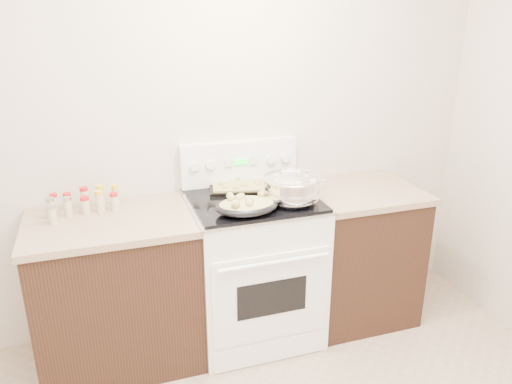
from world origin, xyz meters
name	(u,v)px	position (x,y,z in m)	size (l,w,h in m)	color
room_shell	(292,128)	(0.00, 0.00, 1.70)	(4.10, 3.60, 2.75)	beige
counter_left	(118,290)	(-0.48, 1.43, 0.46)	(0.93, 0.67, 0.92)	black
counter_right	(355,252)	(1.08, 1.43, 0.46)	(0.73, 0.67, 0.92)	black
kitchen_range	(253,265)	(0.35, 1.42, 0.49)	(0.78, 0.73, 1.22)	white
mixing_bowl	(291,189)	(0.54, 1.29, 1.02)	(0.39, 0.39, 0.20)	silver
roasting_pan	(246,205)	(0.24, 1.21, 0.99)	(0.36, 0.26, 0.11)	black
baking_sheet	(243,186)	(0.34, 1.61, 0.96)	(0.48, 0.39, 0.06)	black
wooden_spoon	(243,203)	(0.26, 1.34, 0.95)	(0.21, 0.20, 0.04)	tan
blue_ladle	(309,190)	(0.69, 1.37, 0.98)	(0.23, 0.19, 0.10)	#99D3E4
spice_jars	(83,203)	(-0.62, 1.57, 0.98)	(0.40, 0.23, 0.13)	#BFB28C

